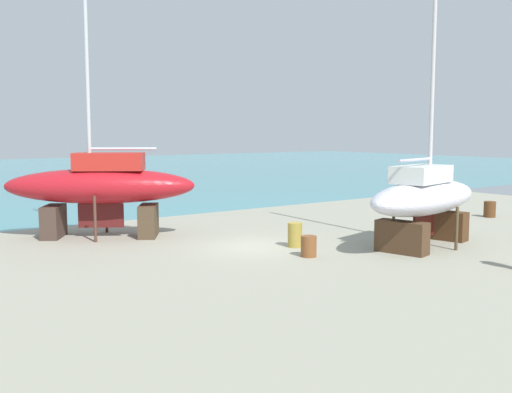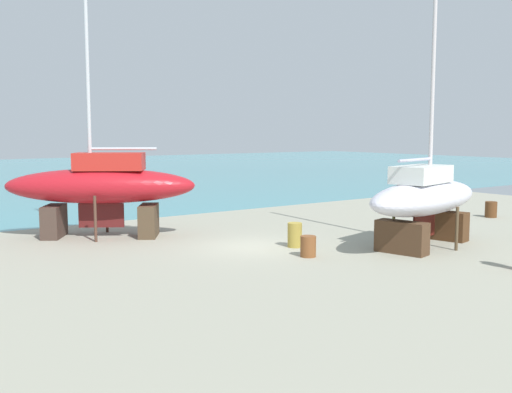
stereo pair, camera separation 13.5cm
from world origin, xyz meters
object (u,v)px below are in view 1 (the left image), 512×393
at_px(barrel_rust_far, 295,235).
at_px(barrel_tipped_left, 490,209).
at_px(barrel_rust_mid, 309,246).
at_px(sailboat_mid_port, 424,198).
at_px(sailboat_large_starboard, 101,187).

bearing_deg(barrel_rust_far, barrel_tipped_left, 1.12).
xyz_separation_m(barrel_rust_mid, barrel_tipped_left, (14.11, 1.92, 0.04)).
bearing_deg(sailboat_mid_port, sailboat_large_starboard, 122.27).
bearing_deg(barrel_rust_mid, sailboat_large_starboard, 118.98).
bearing_deg(barrel_tipped_left, sailboat_mid_port, -161.78).
xyz_separation_m(sailboat_large_starboard, barrel_rust_mid, (4.50, -8.13, -1.76)).
height_order(sailboat_mid_port, barrel_tipped_left, sailboat_mid_port).
distance_m(barrel_rust_mid, barrel_rust_far, 1.82).
relative_size(sailboat_mid_port, barrel_rust_mid, 16.36).
bearing_deg(sailboat_large_starboard, barrel_rust_mid, 151.51).
xyz_separation_m(sailboat_large_starboard, barrel_rust_far, (5.24, -6.47, -1.67)).
distance_m(barrel_rust_mid, barrel_tipped_left, 14.24).
bearing_deg(sailboat_mid_port, barrel_rust_far, 133.43).
xyz_separation_m(sailboat_mid_port, sailboat_large_starboard, (-9.46, 9.22, 0.25)).
height_order(sailboat_mid_port, barrel_rust_mid, sailboat_mid_port).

